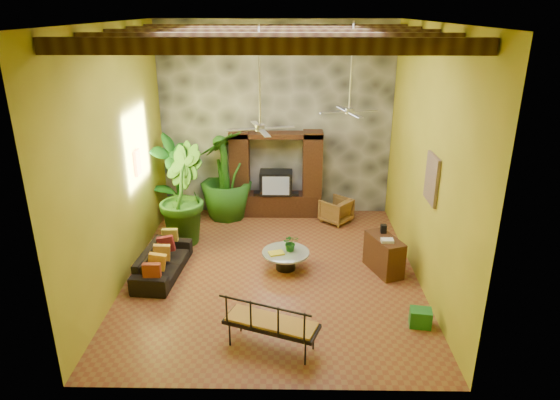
{
  "coord_description": "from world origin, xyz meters",
  "views": [
    {
      "loc": [
        0.3,
        -9.33,
        5.25
      ],
      "look_at": [
        0.15,
        0.2,
        1.56
      ],
      "focal_mm": 32.0,
      "sensor_mm": 36.0,
      "label": 1
    }
  ],
  "objects_px": {
    "tall_plant_a": "(176,181)",
    "tall_plant_b": "(181,195)",
    "side_console": "(384,254)",
    "entertainment_center": "(276,181)",
    "sofa": "(163,262)",
    "ceiling_fan_back": "(350,101)",
    "wicker_armchair": "(336,210)",
    "iron_bench": "(271,322)",
    "coffee_table": "(286,258)",
    "green_bin": "(420,318)",
    "tall_plant_c": "(226,174)",
    "ceiling_fan_front": "(260,117)"
  },
  "relations": [
    {
      "from": "entertainment_center",
      "to": "green_bin",
      "type": "bearing_deg",
      "value": -62.19
    },
    {
      "from": "sofa",
      "to": "ceiling_fan_back",
      "type": "bearing_deg",
      "value": -65.95
    },
    {
      "from": "ceiling_fan_front",
      "to": "coffee_table",
      "type": "bearing_deg",
      "value": 48.79
    },
    {
      "from": "entertainment_center",
      "to": "ceiling_fan_back",
      "type": "height_order",
      "value": "ceiling_fan_back"
    },
    {
      "from": "coffee_table",
      "to": "green_bin",
      "type": "height_order",
      "value": "coffee_table"
    },
    {
      "from": "tall_plant_a",
      "to": "ceiling_fan_back",
      "type": "bearing_deg",
      "value": -16.94
    },
    {
      "from": "wicker_armchair",
      "to": "ceiling_fan_back",
      "type": "bearing_deg",
      "value": 43.1
    },
    {
      "from": "wicker_armchair",
      "to": "iron_bench",
      "type": "height_order",
      "value": "iron_bench"
    },
    {
      "from": "tall_plant_c",
      "to": "green_bin",
      "type": "xyz_separation_m",
      "value": [
        3.95,
        -4.85,
        -1.04
      ]
    },
    {
      "from": "wicker_armchair",
      "to": "coffee_table",
      "type": "relative_size",
      "value": 0.69
    },
    {
      "from": "tall_plant_b",
      "to": "coffee_table",
      "type": "distance_m",
      "value": 2.95
    },
    {
      "from": "ceiling_fan_front",
      "to": "side_console",
      "type": "relative_size",
      "value": 1.9
    },
    {
      "from": "tall_plant_c",
      "to": "side_console",
      "type": "xyz_separation_m",
      "value": [
        3.64,
        -2.9,
        -0.81
      ]
    },
    {
      "from": "ceiling_fan_back",
      "to": "side_console",
      "type": "height_order",
      "value": "ceiling_fan_back"
    },
    {
      "from": "sofa",
      "to": "tall_plant_a",
      "type": "xyz_separation_m",
      "value": [
        -0.2,
        2.58,
        0.9
      ]
    },
    {
      "from": "wicker_armchair",
      "to": "iron_bench",
      "type": "bearing_deg",
      "value": 25.83
    },
    {
      "from": "tall_plant_a",
      "to": "side_console",
      "type": "height_order",
      "value": "tall_plant_a"
    },
    {
      "from": "ceiling_fan_front",
      "to": "coffee_table",
      "type": "relative_size",
      "value": 1.84
    },
    {
      "from": "ceiling_fan_back",
      "to": "tall_plant_c",
      "type": "height_order",
      "value": "ceiling_fan_back"
    },
    {
      "from": "tall_plant_b",
      "to": "side_console",
      "type": "relative_size",
      "value": 2.4
    },
    {
      "from": "ceiling_fan_front",
      "to": "wicker_armchair",
      "type": "bearing_deg",
      "value": 60.1
    },
    {
      "from": "tall_plant_c",
      "to": "green_bin",
      "type": "bearing_deg",
      "value": -50.85
    },
    {
      "from": "iron_bench",
      "to": "tall_plant_b",
      "type": "bearing_deg",
      "value": 139.33
    },
    {
      "from": "tall_plant_a",
      "to": "green_bin",
      "type": "distance_m",
      "value": 6.81
    },
    {
      "from": "coffee_table",
      "to": "green_bin",
      "type": "xyz_separation_m",
      "value": [
        2.38,
        -2.03,
        -0.09
      ]
    },
    {
      "from": "sofa",
      "to": "side_console",
      "type": "height_order",
      "value": "side_console"
    },
    {
      "from": "entertainment_center",
      "to": "tall_plant_b",
      "type": "bearing_deg",
      "value": -143.17
    },
    {
      "from": "ceiling_fan_back",
      "to": "wicker_armchair",
      "type": "xyz_separation_m",
      "value": [
        -0.03,
        1.48,
        -3.08
      ]
    },
    {
      "from": "coffee_table",
      "to": "iron_bench",
      "type": "height_order",
      "value": "iron_bench"
    },
    {
      "from": "tall_plant_a",
      "to": "green_bin",
      "type": "xyz_separation_m",
      "value": [
        5.15,
        -4.34,
        -1.02
      ]
    },
    {
      "from": "entertainment_center",
      "to": "tall_plant_c",
      "type": "distance_m",
      "value": 1.33
    },
    {
      "from": "ceiling_fan_front",
      "to": "tall_plant_c",
      "type": "distance_m",
      "value": 4.17
    },
    {
      "from": "ceiling_fan_back",
      "to": "iron_bench",
      "type": "height_order",
      "value": "ceiling_fan_back"
    },
    {
      "from": "ceiling_fan_back",
      "to": "wicker_armchair",
      "type": "bearing_deg",
      "value": 91.22
    },
    {
      "from": "entertainment_center",
      "to": "ceiling_fan_back",
      "type": "bearing_deg",
      "value": -50.43
    },
    {
      "from": "iron_bench",
      "to": "green_bin",
      "type": "xyz_separation_m",
      "value": [
        2.6,
        0.71,
        -0.37
      ]
    },
    {
      "from": "coffee_table",
      "to": "ceiling_fan_front",
      "type": "bearing_deg",
      "value": -131.21
    },
    {
      "from": "entertainment_center",
      "to": "wicker_armchair",
      "type": "relative_size",
      "value": 3.44
    },
    {
      "from": "entertainment_center",
      "to": "wicker_armchair",
      "type": "height_order",
      "value": "entertainment_center"
    },
    {
      "from": "ceiling_fan_front",
      "to": "sofa",
      "type": "xyz_separation_m",
      "value": [
        -2.1,
        0.27,
        -3.12
      ]
    },
    {
      "from": "ceiling_fan_front",
      "to": "iron_bench",
      "type": "distance_m",
      "value": 3.62
    },
    {
      "from": "entertainment_center",
      "to": "sofa",
      "type": "height_order",
      "value": "entertainment_center"
    },
    {
      "from": "wicker_armchair",
      "to": "iron_bench",
      "type": "distance_m",
      "value": 5.49
    },
    {
      "from": "iron_bench",
      "to": "green_bin",
      "type": "height_order",
      "value": "iron_bench"
    },
    {
      "from": "ceiling_fan_front",
      "to": "iron_bench",
      "type": "xyz_separation_m",
      "value": [
        0.25,
        -2.2,
        -2.87
      ]
    },
    {
      "from": "entertainment_center",
      "to": "coffee_table",
      "type": "height_order",
      "value": "entertainment_center"
    },
    {
      "from": "tall_plant_a",
      "to": "side_console",
      "type": "relative_size",
      "value": 2.42
    },
    {
      "from": "iron_bench",
      "to": "coffee_table",
      "type": "bearing_deg",
      "value": 106.13
    },
    {
      "from": "tall_plant_a",
      "to": "tall_plant_b",
      "type": "xyz_separation_m",
      "value": [
        0.32,
        -0.95,
        -0.01
      ]
    },
    {
      "from": "wicker_armchair",
      "to": "green_bin",
      "type": "relative_size",
      "value": 1.88
    }
  ]
}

